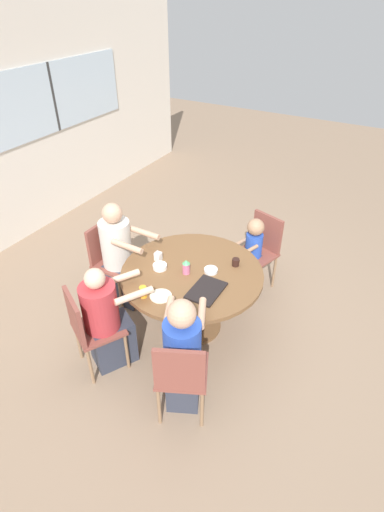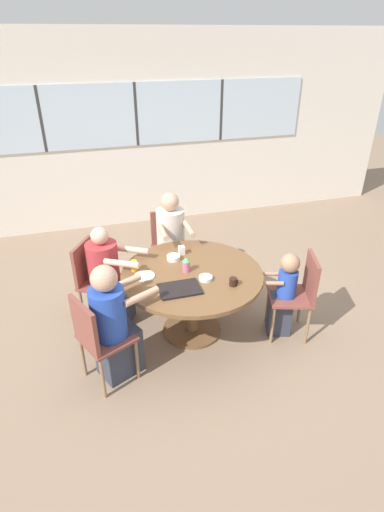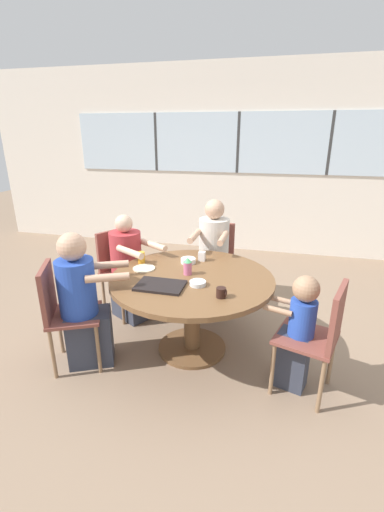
# 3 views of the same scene
# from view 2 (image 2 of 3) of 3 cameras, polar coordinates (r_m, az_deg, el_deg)

# --- Properties ---
(ground_plane) EXTENTS (16.00, 16.00, 0.00)m
(ground_plane) POSITION_cam_2_polar(r_m,az_deg,el_deg) (4.22, 0.00, -10.55)
(ground_plane) COLOR #8C725B
(wall_back_with_windows) EXTENTS (8.40, 0.08, 2.80)m
(wall_back_with_windows) POSITION_cam_2_polar(r_m,az_deg,el_deg) (6.22, -7.89, 17.08)
(wall_back_with_windows) COLOR silver
(wall_back_with_windows) RESTS_ON ground_plane
(dining_table) EXTENTS (1.36, 1.36, 0.71)m
(dining_table) POSITION_cam_2_polar(r_m,az_deg,el_deg) (3.88, 0.00, -4.14)
(dining_table) COLOR brown
(dining_table) RESTS_ON ground_plane
(chair_for_woman_green_shirt) EXTENTS (0.55, 0.55, 0.88)m
(chair_for_woman_green_shirt) POSITION_cam_2_polar(r_m,az_deg,el_deg) (4.23, -13.99, -2.61)
(chair_for_woman_green_shirt) COLOR brown
(chair_for_woman_green_shirt) RESTS_ON ground_plane
(chair_for_man_blue_shirt) EXTENTS (0.41, 0.41, 0.88)m
(chair_for_man_blue_shirt) POSITION_cam_2_polar(r_m,az_deg,el_deg) (4.79, -3.37, 2.19)
(chair_for_man_blue_shirt) COLOR brown
(chair_for_man_blue_shirt) RESTS_ON ground_plane
(chair_for_man_teal_shirt) EXTENTS (0.53, 0.53, 0.88)m
(chair_for_man_teal_shirt) POSITION_cam_2_polar(r_m,az_deg,el_deg) (3.44, -13.49, -10.89)
(chair_for_man_teal_shirt) COLOR brown
(chair_for_man_teal_shirt) RESTS_ON ground_plane
(chair_for_toddler) EXTENTS (0.50, 0.50, 0.88)m
(chair_for_toddler) POSITION_cam_2_polar(r_m,az_deg,el_deg) (4.02, 15.18, -4.62)
(chair_for_toddler) COLOR brown
(chair_for_toddler) RESTS_ON ground_plane
(person_woman_green_shirt) EXTENTS (0.64, 0.55, 1.08)m
(person_woman_green_shirt) POSITION_cam_2_polar(r_m,az_deg,el_deg) (4.19, -11.84, -3.47)
(person_woman_green_shirt) COLOR #333847
(person_woman_green_shirt) RESTS_ON ground_plane
(person_man_blue_shirt) EXTENTS (0.35, 0.61, 1.18)m
(person_man_blue_shirt) POSITION_cam_2_polar(r_m,az_deg,el_deg) (4.64, -2.92, 1.33)
(person_man_blue_shirt) COLOR #333847
(person_man_blue_shirt) RESTS_ON ground_plane
(person_man_teal_shirt) EXTENTS (0.60, 0.49, 1.13)m
(person_man_teal_shirt) POSITION_cam_2_polar(r_m,az_deg,el_deg) (3.50, -11.12, -9.94)
(person_man_teal_shirt) COLOR #333847
(person_man_teal_shirt) RESTS_ON ground_plane
(person_toddler) EXTENTS (0.38, 0.28, 0.92)m
(person_toddler) POSITION_cam_2_polar(r_m,az_deg,el_deg) (4.03, 12.91, -5.54)
(person_toddler) COLOR #333847
(person_toddler) RESTS_ON ground_plane
(food_tray_dark) EXTENTS (0.37, 0.26, 0.02)m
(food_tray_dark) POSITION_cam_2_polar(r_m,az_deg,el_deg) (3.56, -1.78, -4.73)
(food_tray_dark) COLOR black
(food_tray_dark) RESTS_ON dining_table
(coffee_mug) EXTENTS (0.08, 0.07, 0.08)m
(coffee_mug) POSITION_cam_2_polar(r_m,az_deg,el_deg) (3.62, 5.94, -3.68)
(coffee_mug) COLOR black
(coffee_mug) RESTS_ON dining_table
(sippy_cup) EXTENTS (0.07, 0.07, 0.15)m
(sippy_cup) POSITION_cam_2_polar(r_m,az_deg,el_deg) (3.79, -0.83, -1.22)
(sippy_cup) COLOR #CC668C
(sippy_cup) RESTS_ON dining_table
(juice_glass) EXTENTS (0.06, 0.06, 0.11)m
(juice_glass) POSITION_cam_2_polar(r_m,az_deg,el_deg) (3.85, -8.28, -1.39)
(juice_glass) COLOR gold
(juice_glass) RESTS_ON dining_table
(milk_carton_small) EXTENTS (0.06, 0.06, 0.09)m
(milk_carton_small) POSITION_cam_2_polar(r_m,az_deg,el_deg) (4.11, -1.47, 0.84)
(milk_carton_small) COLOR silver
(milk_carton_small) RESTS_ON dining_table
(bowl_white_shallow) EXTENTS (0.13, 0.13, 0.03)m
(bowl_white_shallow) POSITION_cam_2_polar(r_m,az_deg,el_deg) (3.69, 1.95, -3.17)
(bowl_white_shallow) COLOR silver
(bowl_white_shallow) RESTS_ON dining_table
(bowl_cereal) EXTENTS (0.13, 0.13, 0.04)m
(bowl_cereal) POSITION_cam_2_polar(r_m,az_deg,el_deg) (4.02, -2.65, -0.22)
(bowl_cereal) COLOR white
(bowl_cereal) RESTS_ON dining_table
(plate_tortillas) EXTENTS (0.19, 0.19, 0.01)m
(plate_tortillas) POSITION_cam_2_polar(r_m,az_deg,el_deg) (3.77, -6.80, -2.83)
(plate_tortillas) COLOR beige
(plate_tortillas) RESTS_ON dining_table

